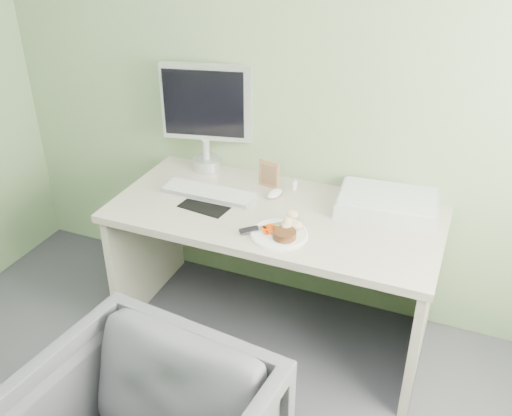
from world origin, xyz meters
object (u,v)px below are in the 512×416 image
at_px(desk, 274,243).
at_px(plate, 279,234).
at_px(scanner, 387,204).
at_px(monitor, 206,112).

xyz_separation_m(desk, plate, (0.10, -0.20, 0.19)).
bearing_deg(scanner, plate, -139.47).
bearing_deg(monitor, scanner, -18.32).
height_order(desk, monitor, monitor).
bearing_deg(plate, scanner, 45.75).
relative_size(desk, monitor, 2.74).
bearing_deg(monitor, plate, -52.80).
relative_size(desk, scanner, 3.39).
distance_m(desk, plate, 0.29).
bearing_deg(plate, monitor, 139.84).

